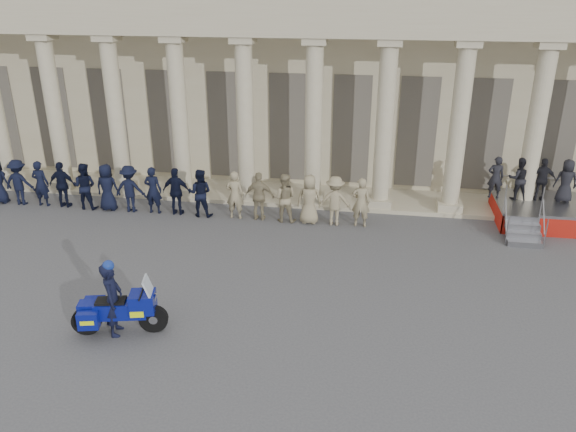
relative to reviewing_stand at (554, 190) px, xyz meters
The scene contains 6 objects.
ground 12.66m from the reviewing_stand, 142.39° to the right, with size 90.00×90.00×0.00m, color #454547.
building 12.65m from the reviewing_stand, 144.74° to the left, with size 40.00×12.50×9.00m.
officer_rank 16.39m from the reviewing_stand, behind, with size 19.45×0.68×1.80m.
reviewing_stand is the anchor object (origin of this frame).
motorcycle 15.28m from the reviewing_stand, 143.31° to the right, with size 2.32×1.17×1.51m.
rider 15.39m from the reviewing_stand, 143.49° to the right, with size 0.61×0.79×2.00m.
Camera 1 is at (3.75, -12.38, 8.02)m, focal length 35.00 mm.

